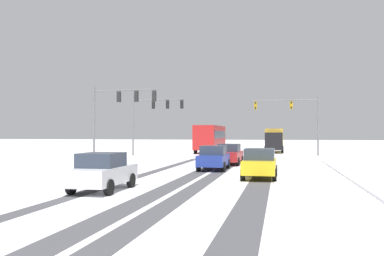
% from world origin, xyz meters
% --- Properties ---
extents(wheel_track_left_lane, '(1.08, 37.15, 0.01)m').
position_xyz_m(wheel_track_left_lane, '(4.84, 16.89, 0.00)').
color(wheel_track_left_lane, '#4C4C51').
rests_on(wheel_track_left_lane, ground).
extents(wheel_track_right_lane, '(0.85, 37.15, 0.01)m').
position_xyz_m(wheel_track_right_lane, '(2.09, 16.89, 0.00)').
color(wheel_track_right_lane, '#4C4C51').
rests_on(wheel_track_right_lane, ground).
extents(wheel_track_center, '(0.71, 37.15, 0.01)m').
position_xyz_m(wheel_track_center, '(-2.02, 16.89, 0.00)').
color(wheel_track_center, '#4C4C51').
rests_on(wheel_track_center, ground).
extents(wheel_track_oncoming, '(0.98, 37.15, 0.01)m').
position_xyz_m(wheel_track_oncoming, '(0.90, 16.89, 0.00)').
color(wheel_track_oncoming, '#4C4C51').
rests_on(wheel_track_oncoming, ground).
extents(traffic_signal_far_left, '(5.83, 0.53, 6.50)m').
position_xyz_m(traffic_signal_far_left, '(-7.64, 39.87, 4.78)').
color(traffic_signal_far_left, slate).
rests_on(traffic_signal_far_left, ground).
extents(traffic_signal_near_left, '(5.86, 0.49, 6.50)m').
position_xyz_m(traffic_signal_near_left, '(-7.63, 29.72, 4.78)').
color(traffic_signal_near_left, slate).
rests_on(traffic_signal_near_left, ground).
extents(traffic_signal_far_right, '(7.22, 0.51, 6.50)m').
position_xyz_m(traffic_signal_far_right, '(7.42, 43.70, 4.69)').
color(traffic_signal_far_right, slate).
rests_on(traffic_signal_far_right, ground).
extents(car_red_lead, '(1.91, 4.14, 1.62)m').
position_xyz_m(car_red_lead, '(1.99, 28.39, 0.82)').
color(car_red_lead, red).
rests_on(car_red_lead, ground).
extents(car_blue_second, '(1.85, 4.11, 1.62)m').
position_xyz_m(car_blue_second, '(1.51, 23.49, 0.82)').
color(car_blue_second, '#233899').
rests_on(car_blue_second, ground).
extents(car_yellow_cab_third, '(1.86, 4.11, 1.62)m').
position_xyz_m(car_yellow_cab_third, '(4.75, 18.81, 0.82)').
color(car_yellow_cab_third, yellow).
rests_on(car_yellow_cab_third, ground).
extents(car_white_fourth, '(1.84, 4.10, 1.62)m').
position_xyz_m(car_white_fourth, '(-1.58, 12.45, 0.82)').
color(car_white_fourth, silver).
rests_on(car_white_fourth, ground).
extents(bus_oncoming, '(2.71, 11.01, 3.38)m').
position_xyz_m(bus_oncoming, '(-2.81, 48.81, 1.99)').
color(bus_oncoming, '#B21E1E').
rests_on(bus_oncoming, ground).
extents(box_truck_delivery, '(2.33, 7.41, 3.02)m').
position_xyz_m(box_truck_delivery, '(5.15, 50.69, 1.63)').
color(box_truck_delivery, black).
rests_on(box_truck_delivery, ground).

